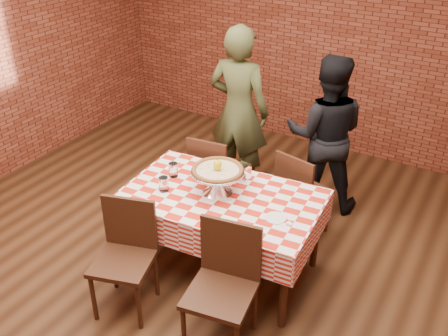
% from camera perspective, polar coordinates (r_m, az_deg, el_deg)
% --- Properties ---
extents(ground, '(6.00, 6.00, 0.00)m').
position_cam_1_polar(ground, '(4.49, -4.60, -12.23)').
color(ground, black).
rests_on(ground, ground).
extents(back_wall, '(5.50, 0.00, 5.50)m').
position_cam_1_polar(back_wall, '(6.21, 11.24, 14.86)').
color(back_wall, maroon).
rests_on(back_wall, ground).
extents(table, '(1.63, 1.05, 0.75)m').
position_cam_1_polar(table, '(4.34, -0.24, -7.32)').
color(table, '#391E12').
rests_on(table, ground).
extents(tablecloth, '(1.67, 1.09, 0.27)m').
position_cam_1_polar(tablecloth, '(4.20, -0.25, -4.62)').
color(tablecloth, red).
rests_on(tablecloth, table).
extents(pizza_stand, '(0.56, 0.56, 0.20)m').
position_cam_1_polar(pizza_stand, '(4.12, -0.71, -1.54)').
color(pizza_stand, silver).
rests_on(pizza_stand, tablecloth).
extents(pizza, '(0.53, 0.53, 0.03)m').
position_cam_1_polar(pizza, '(4.06, -0.72, -0.29)').
color(pizza, beige).
rests_on(pizza, pizza_stand).
extents(lemon, '(0.09, 0.09, 0.09)m').
position_cam_1_polar(lemon, '(4.04, -0.72, 0.34)').
color(lemon, yellow).
rests_on(lemon, pizza).
extents(water_glass_left, '(0.08, 0.08, 0.12)m').
position_cam_1_polar(water_glass_left, '(4.18, -6.76, -1.79)').
color(water_glass_left, white).
rests_on(water_glass_left, tablecloth).
extents(water_glass_right, '(0.08, 0.08, 0.12)m').
position_cam_1_polar(water_glass_right, '(4.38, -5.68, -0.20)').
color(water_glass_right, white).
rests_on(water_glass_right, tablecloth).
extents(side_plate, '(0.17, 0.17, 0.01)m').
position_cam_1_polar(side_plate, '(3.87, 5.79, -5.59)').
color(side_plate, white).
rests_on(side_plate, tablecloth).
extents(sweetener_packet_a, '(0.06, 0.05, 0.00)m').
position_cam_1_polar(sweetener_packet_a, '(3.82, 6.62, -6.29)').
color(sweetener_packet_a, white).
rests_on(sweetener_packet_a, tablecloth).
extents(sweetener_packet_b, '(0.06, 0.05, 0.00)m').
position_cam_1_polar(sweetener_packet_b, '(3.84, 7.32, -6.15)').
color(sweetener_packet_b, white).
rests_on(sweetener_packet_b, tablecloth).
extents(condiment_caddy, '(0.11, 0.09, 0.14)m').
position_cam_1_polar(condiment_caddy, '(4.30, 2.21, -0.44)').
color(condiment_caddy, silver).
rests_on(condiment_caddy, tablecloth).
extents(chair_near_left, '(0.53, 0.53, 0.91)m').
position_cam_1_polar(chair_near_left, '(4.01, -11.25, -10.26)').
color(chair_near_left, '#391E12').
rests_on(chair_near_left, ground).
extents(chair_near_right, '(0.52, 0.52, 0.94)m').
position_cam_1_polar(chair_near_right, '(3.67, -0.44, -13.73)').
color(chair_near_right, '#391E12').
rests_on(chair_near_right, ground).
extents(chair_far_left, '(0.45, 0.45, 0.89)m').
position_cam_1_polar(chair_far_left, '(5.04, -0.97, -0.65)').
color(chair_far_left, '#391E12').
rests_on(chair_far_left, ground).
extents(chair_far_right, '(0.49, 0.49, 0.89)m').
position_cam_1_polar(chair_far_right, '(4.80, 8.88, -2.76)').
color(chair_far_right, '#391E12').
rests_on(chair_far_right, ground).
extents(diner_olive, '(0.69, 0.48, 1.79)m').
position_cam_1_polar(diner_olive, '(5.28, 1.66, 6.37)').
color(diner_olive, '#3F4524').
rests_on(diner_olive, ground).
extents(diner_black, '(0.94, 0.83, 1.61)m').
position_cam_1_polar(diner_black, '(5.10, 11.23, 3.71)').
color(diner_black, black).
rests_on(diner_black, ground).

